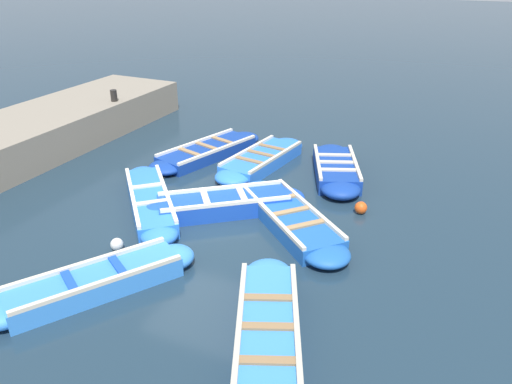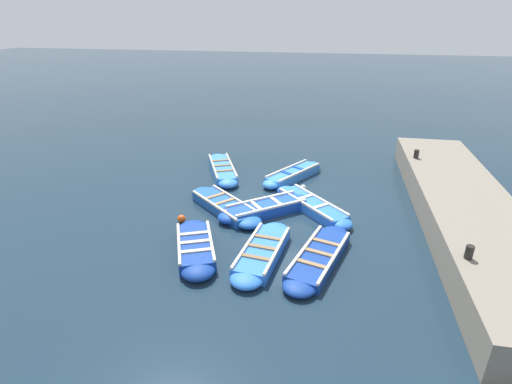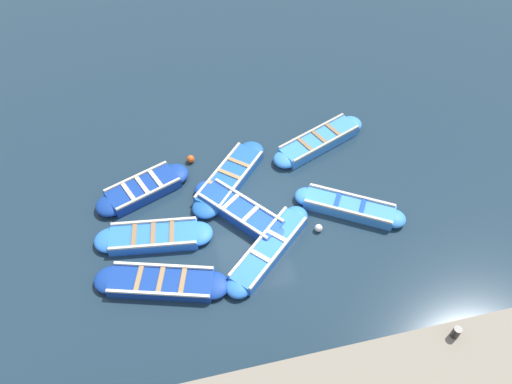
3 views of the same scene
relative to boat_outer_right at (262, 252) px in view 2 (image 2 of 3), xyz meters
The scene contains 15 objects.
ground_plane 3.18m from the boat_outer_right, 86.66° to the right, with size 120.00×120.00×0.00m, color #1C303F.
boat_outer_right is the anchor object (origin of this frame).
boat_bow_out 2.00m from the boat_outer_right, ahead, with size 2.10×3.39×0.44m.
boat_far_corner 6.82m from the boat_outer_right, 64.99° to the right, with size 2.30×3.93×0.43m.
boat_outer_left 3.30m from the boat_outer_right, 55.40° to the right, with size 3.47×3.24×0.39m.
boat_stern_in 1.64m from the boat_outer_right, behind, with size 1.97×3.97×0.37m.
boat_centre 3.52m from the boat_outer_right, 110.60° to the right, with size 3.13×3.33×0.41m.
boat_tucked 2.79m from the boat_outer_right, 82.92° to the right, with size 3.39×2.91×0.44m.
boat_alongside 6.19m from the boat_outer_right, 92.34° to the right, with size 2.50×3.43×0.42m.
quay_wall 7.09m from the boat_outer_right, 153.35° to the right, with size 2.82×13.40×1.01m.
bollard_north 8.77m from the boat_outer_right, 127.21° to the right, with size 0.20×0.20×0.35m, color black.
bollard_mid_north 5.40m from the boat_outer_right, behind, with size 0.20×0.20×0.35m, color black.
buoy_orange_near 4.25m from the boat_outer_right, 51.46° to the right, with size 0.31×0.31×0.31m, color #E05119.
buoy_yellow_far 3.45m from the boat_outer_right, 26.90° to the right, with size 0.27×0.27×0.27m, color #E05119.
buoy_white_drifting 5.05m from the boat_outer_right, 98.93° to the right, with size 0.25×0.25×0.25m, color silver.
Camera 2 is at (-1.85, 12.90, 6.59)m, focal length 28.00 mm.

